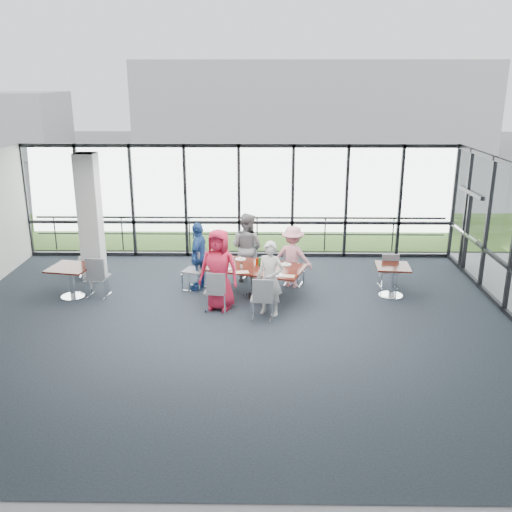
{
  "coord_description": "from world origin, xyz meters",
  "views": [
    {
      "loc": [
        0.7,
        -10.67,
        4.93
      ],
      "look_at": [
        0.53,
        1.51,
        1.1
      ],
      "focal_mm": 40.0,
      "sensor_mm": 36.0,
      "label": 1
    }
  ],
  "objects_px": {
    "diner_near_left": "(219,270)",
    "chair_main_end": "(194,271)",
    "diner_far_left": "(247,247)",
    "chair_main_fl": "(251,262)",
    "diner_far_right": "(293,257)",
    "chair_spare_la": "(97,277)",
    "main_table": "(256,271)",
    "side_table_left": "(71,271)",
    "chair_main_nl": "(215,291)",
    "side_table_right": "(392,271)",
    "chair_main_fr": "(293,268)",
    "chair_main_nr": "(262,298)",
    "chair_spare_r": "(388,270)",
    "chair_spare_lb": "(87,259)",
    "diner_end": "(199,256)",
    "structural_column": "(90,218)",
    "diner_near_right": "(270,279)"
  },
  "relations": [
    {
      "from": "chair_main_fr",
      "to": "chair_spare_lb",
      "type": "relative_size",
      "value": 0.99
    },
    {
      "from": "main_table",
      "to": "chair_main_nl",
      "type": "height_order",
      "value": "chair_main_nl"
    },
    {
      "from": "diner_far_right",
      "to": "chair_spare_r",
      "type": "bearing_deg",
      "value": -158.93
    },
    {
      "from": "side_table_right",
      "to": "chair_main_end",
      "type": "relative_size",
      "value": 0.86
    },
    {
      "from": "side_table_left",
      "to": "diner_far_left",
      "type": "bearing_deg",
      "value": 16.47
    },
    {
      "from": "diner_far_right",
      "to": "diner_end",
      "type": "relative_size",
      "value": 0.92
    },
    {
      "from": "diner_far_right",
      "to": "chair_main_fl",
      "type": "distance_m",
      "value": 1.16
    },
    {
      "from": "chair_main_nl",
      "to": "side_table_left",
      "type": "bearing_deg",
      "value": 175.6
    },
    {
      "from": "structural_column",
      "to": "diner_end",
      "type": "xyz_separation_m",
      "value": [
        2.74,
        -0.64,
        -0.77
      ]
    },
    {
      "from": "chair_main_fl",
      "to": "chair_main_end",
      "type": "bearing_deg",
      "value": 46.88
    },
    {
      "from": "main_table",
      "to": "chair_main_fl",
      "type": "bearing_deg",
      "value": 115.98
    },
    {
      "from": "structural_column",
      "to": "chair_main_nl",
      "type": "relative_size",
      "value": 3.52
    },
    {
      "from": "chair_spare_la",
      "to": "chair_spare_lb",
      "type": "distance_m",
      "value": 1.63
    },
    {
      "from": "side_table_right",
      "to": "chair_spare_la",
      "type": "bearing_deg",
      "value": -178.98
    },
    {
      "from": "diner_far_right",
      "to": "chair_spare_la",
      "type": "distance_m",
      "value": 4.65
    },
    {
      "from": "diner_near_left",
      "to": "chair_main_end",
      "type": "bearing_deg",
      "value": 135.59
    },
    {
      "from": "diner_end",
      "to": "chair_main_fl",
      "type": "relative_size",
      "value": 1.74
    },
    {
      "from": "diner_end",
      "to": "chair_main_fl",
      "type": "bearing_deg",
      "value": 127.33
    },
    {
      "from": "structural_column",
      "to": "chair_main_nr",
      "type": "distance_m",
      "value": 5.05
    },
    {
      "from": "chair_main_nr",
      "to": "chair_spare_r",
      "type": "xyz_separation_m",
      "value": [
        3.07,
        1.97,
        -0.03
      ]
    },
    {
      "from": "chair_spare_r",
      "to": "diner_near_left",
      "type": "bearing_deg",
      "value": -163.81
    },
    {
      "from": "chair_main_nr",
      "to": "chair_main_end",
      "type": "bearing_deg",
      "value": 138.59
    },
    {
      "from": "chair_main_nl",
      "to": "chair_main_nr",
      "type": "distance_m",
      "value": 1.12
    },
    {
      "from": "diner_near_right",
      "to": "chair_main_end",
      "type": "height_order",
      "value": "diner_near_right"
    },
    {
      "from": "diner_far_left",
      "to": "chair_main_fl",
      "type": "distance_m",
      "value": 0.42
    },
    {
      "from": "chair_spare_la",
      "to": "main_table",
      "type": "bearing_deg",
      "value": 9.17
    },
    {
      "from": "diner_far_right",
      "to": "chair_spare_lb",
      "type": "xyz_separation_m",
      "value": [
        -5.27,
        0.74,
        -0.31
      ]
    },
    {
      "from": "diner_far_right",
      "to": "chair_spare_la",
      "type": "xyz_separation_m",
      "value": [
        -4.58,
        -0.75,
        -0.28
      ]
    },
    {
      "from": "diner_far_right",
      "to": "chair_main_end",
      "type": "distance_m",
      "value": 2.41
    },
    {
      "from": "chair_main_nl",
      "to": "chair_main_fr",
      "type": "height_order",
      "value": "chair_main_nl"
    },
    {
      "from": "chair_main_fl",
      "to": "main_table",
      "type": "bearing_deg",
      "value": 116.53
    },
    {
      "from": "side_table_left",
      "to": "diner_far_left",
      "type": "xyz_separation_m",
      "value": [
        4.05,
        1.2,
        0.24
      ]
    },
    {
      "from": "chair_main_end",
      "to": "chair_main_fr",
      "type": "bearing_deg",
      "value": 116.4
    },
    {
      "from": "side_table_right",
      "to": "diner_far_right",
      "type": "xyz_separation_m",
      "value": [
        -2.3,
        0.62,
        0.15
      ]
    },
    {
      "from": "chair_main_nr",
      "to": "chair_main_fl",
      "type": "bearing_deg",
      "value": 101.88
    },
    {
      "from": "side_table_right",
      "to": "chair_main_fr",
      "type": "relative_size",
      "value": 0.91
    },
    {
      "from": "chair_main_fr",
      "to": "structural_column",
      "type": "bearing_deg",
      "value": 11.77
    },
    {
      "from": "chair_spare_la",
      "to": "chair_main_nl",
      "type": "bearing_deg",
      "value": -6.95
    },
    {
      "from": "chair_main_nl",
      "to": "chair_spare_lb",
      "type": "bearing_deg",
      "value": 154.97
    },
    {
      "from": "diner_far_left",
      "to": "chair_spare_la",
      "type": "distance_m",
      "value": 3.66
    },
    {
      "from": "diner_near_right",
      "to": "chair_spare_la",
      "type": "distance_m",
      "value": 4.15
    },
    {
      "from": "chair_spare_la",
      "to": "chair_spare_lb",
      "type": "bearing_deg",
      "value": 123.63
    },
    {
      "from": "main_table",
      "to": "chair_main_fr",
      "type": "height_order",
      "value": "chair_main_fr"
    },
    {
      "from": "chair_spare_la",
      "to": "chair_main_fr",
      "type": "bearing_deg",
      "value": 19.35
    },
    {
      "from": "side_table_left",
      "to": "chair_spare_r",
      "type": "distance_m",
      "value": 7.55
    },
    {
      "from": "main_table",
      "to": "side_table_left",
      "type": "xyz_separation_m",
      "value": [
        -4.3,
        -0.07,
        -0.0
      ]
    },
    {
      "from": "chair_main_nl",
      "to": "chair_main_fl",
      "type": "bearing_deg",
      "value": 77.73
    },
    {
      "from": "diner_near_right",
      "to": "chair_main_fl",
      "type": "xyz_separation_m",
      "value": [
        -0.46,
        2.19,
        -0.34
      ]
    },
    {
      "from": "chair_main_nr",
      "to": "chair_spare_lb",
      "type": "height_order",
      "value": "chair_main_nr"
    },
    {
      "from": "side_table_right",
      "to": "chair_main_end",
      "type": "height_order",
      "value": "chair_main_end"
    }
  ]
}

